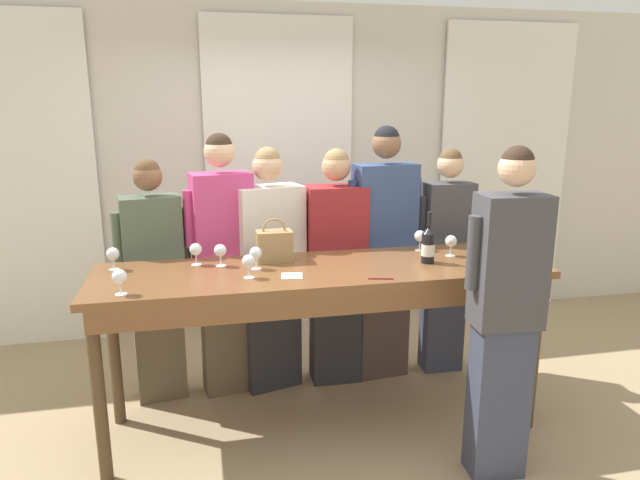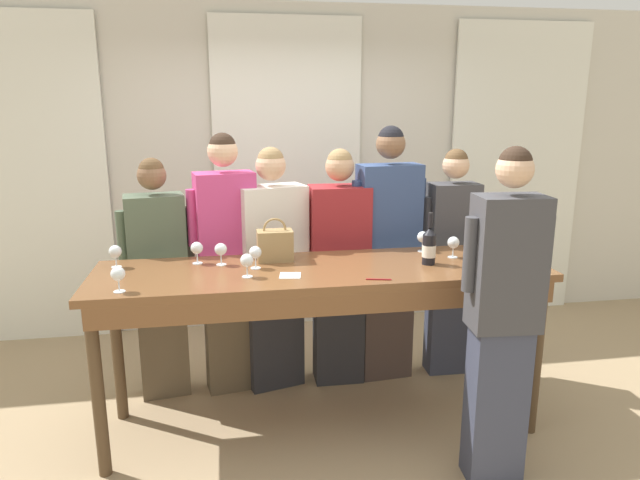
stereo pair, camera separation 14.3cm
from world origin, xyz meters
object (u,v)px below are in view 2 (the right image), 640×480
(guest_navy_coat, at_px, (388,252))
(wine_glass_front_right, at_px, (197,249))
(wine_glass_front_mid, at_px, (255,253))
(guest_beige_cap, at_px, (451,260))
(tasting_bar, at_px, (323,287))
(guest_cream_sweater, at_px, (273,269))
(wine_glass_front_left, at_px, (453,243))
(wine_glass_center_left, at_px, (115,252))
(guest_striped_shirt, at_px, (339,267))
(guest_olive_jacket, at_px, (159,278))
(wine_bottle, at_px, (429,246))
(wine_glass_back_mid, at_px, (118,275))
(wine_glass_center_mid, at_px, (221,250))
(wine_glass_center_right, at_px, (423,238))
(handbag, at_px, (275,245))
(guest_pink_top, at_px, (227,262))
(wine_glass_back_left, at_px, (247,261))
(host_pouring, at_px, (503,316))

(guest_navy_coat, bearing_deg, wine_glass_front_right, -163.94)
(wine_glass_front_mid, distance_m, guest_beige_cap, 1.56)
(tasting_bar, xyz_separation_m, guest_cream_sweater, (-0.25, 0.61, -0.06))
(wine_glass_front_left, xyz_separation_m, wine_glass_front_mid, (-1.24, -0.03, -0.00))
(wine_glass_center_left, distance_m, guest_striped_shirt, 1.50)
(guest_olive_jacket, height_order, guest_cream_sweater, guest_cream_sweater)
(guest_striped_shirt, bearing_deg, wine_bottle, -55.58)
(wine_glass_center_left, distance_m, wine_glass_back_mid, 0.48)
(wine_glass_front_right, distance_m, wine_glass_center_mid, 0.15)
(wine_glass_center_right, bearing_deg, wine_glass_center_mid, -175.66)
(wine_glass_front_mid, height_order, wine_glass_center_mid, same)
(tasting_bar, height_order, wine_glass_front_mid, wine_glass_front_mid)
(wine_glass_back_mid, bearing_deg, wine_glass_front_mid, 23.25)
(wine_glass_front_right, bearing_deg, guest_cream_sweater, 37.66)
(wine_glass_front_mid, xyz_separation_m, wine_glass_center_right, (1.10, 0.21, 0.00))
(handbag, xyz_separation_m, wine_glass_front_right, (-0.47, 0.01, -0.01))
(handbag, bearing_deg, wine_glass_center_left, 179.63)
(guest_cream_sweater, distance_m, guest_beige_cap, 1.30)
(wine_glass_front_mid, bearing_deg, guest_navy_coat, 29.15)
(wine_glass_center_mid, relative_size, guest_pink_top, 0.07)
(tasting_bar, relative_size, wine_glass_center_right, 19.81)
(wine_glass_center_left, height_order, guest_olive_jacket, guest_olive_jacket)
(wine_glass_center_right, distance_m, guest_pink_top, 1.33)
(wine_glass_front_left, relative_size, wine_glass_center_right, 1.00)
(tasting_bar, relative_size, guest_pink_top, 1.48)
(wine_glass_center_left, bearing_deg, wine_glass_back_left, -23.09)
(guest_striped_shirt, bearing_deg, wine_glass_back_mid, -147.54)
(wine_glass_front_right, bearing_deg, wine_glass_front_left, -4.63)
(wine_glass_front_mid, relative_size, wine_glass_back_mid, 1.00)
(handbag, xyz_separation_m, wine_glass_center_left, (-0.95, 0.01, -0.01))
(wine_glass_center_mid, xyz_separation_m, guest_navy_coat, (1.17, 0.43, -0.18))
(handbag, bearing_deg, guest_beige_cap, 16.33)
(wine_glass_front_mid, distance_m, wine_glass_back_left, 0.17)
(handbag, xyz_separation_m, wine_glass_back_left, (-0.19, -0.32, -0.01))
(wine_glass_center_right, height_order, guest_beige_cap, guest_beige_cap)
(wine_glass_front_mid, bearing_deg, guest_olive_jacket, 139.14)
(wine_glass_center_left, distance_m, host_pouring, 2.22)
(wine_glass_center_mid, relative_size, wine_glass_back_mid, 1.00)
(tasting_bar, relative_size, host_pouring, 1.49)
(wine_glass_back_left, xyz_separation_m, guest_pink_top, (-0.11, 0.70, -0.20))
(wine_glass_front_mid, xyz_separation_m, wine_glass_back_left, (-0.06, -0.16, 0.00))
(wine_glass_center_mid, distance_m, guest_navy_coat, 1.26)
(wine_glass_front_right, xyz_separation_m, wine_glass_back_mid, (-0.38, -0.47, -0.00))
(tasting_bar, bearing_deg, wine_bottle, -0.68)
(wine_glass_center_right, xyz_separation_m, guest_navy_coat, (-0.14, 0.33, -0.18))
(wine_glass_back_mid, distance_m, guest_cream_sweater, 1.24)
(wine_glass_center_left, xyz_separation_m, wine_glass_center_mid, (0.61, -0.05, 0.00))
(tasting_bar, bearing_deg, wine_glass_front_right, 162.06)
(wine_glass_front_left, relative_size, wine_glass_center_mid, 1.00)
(tasting_bar, relative_size, wine_glass_front_right, 19.81)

